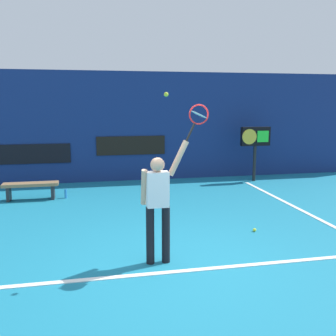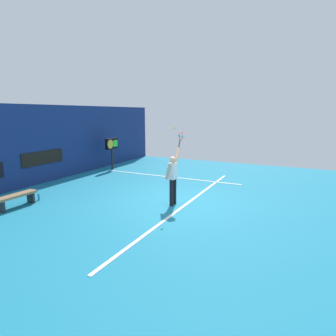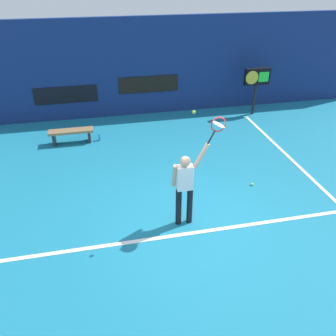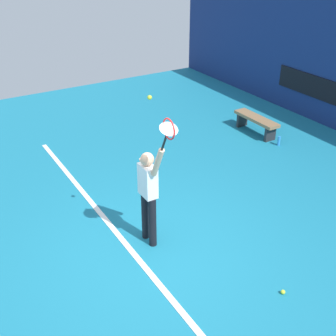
# 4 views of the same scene
# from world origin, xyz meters

# --- Properties ---
(ground_plane) EXTENTS (18.00, 18.00, 0.00)m
(ground_plane) POSITION_xyz_m (0.00, 0.00, 0.00)
(ground_plane) COLOR teal
(sponsor_banner_portside) EXTENTS (2.20, 0.03, 0.60)m
(sponsor_banner_portside) POSITION_xyz_m (-3.00, 6.61, 0.95)
(sponsor_banner_portside) COLOR black
(court_baseline) EXTENTS (10.00, 0.10, 0.01)m
(court_baseline) POSITION_xyz_m (0.00, -0.35, 0.01)
(court_baseline) COLOR white
(court_baseline) RESTS_ON ground_plane
(tennis_player) EXTENTS (0.74, 0.31, 1.95)m
(tennis_player) POSITION_xyz_m (-0.30, 0.05, 1.01)
(tennis_player) COLOR black
(tennis_player) RESTS_ON ground_plane
(tennis_racket) EXTENTS (0.42, 0.27, 0.62)m
(tennis_racket) POSITION_xyz_m (0.32, 0.05, 2.30)
(tennis_racket) COLOR black
(tennis_ball) EXTENTS (0.07, 0.07, 0.07)m
(tennis_ball) POSITION_xyz_m (-0.17, 0.04, 2.63)
(tennis_ball) COLOR #CCE033
(court_bench) EXTENTS (1.40, 0.36, 0.45)m
(court_bench) POSITION_xyz_m (-2.85, 4.65, 0.34)
(court_bench) COLOR olive
(court_bench) RESTS_ON ground_plane
(water_bottle) EXTENTS (0.07, 0.07, 0.24)m
(water_bottle) POSITION_xyz_m (-1.97, 4.65, 0.12)
(water_bottle) COLOR #338CD8
(water_bottle) RESTS_ON ground_plane
(spare_ball) EXTENTS (0.07, 0.07, 0.07)m
(spare_ball) POSITION_xyz_m (1.82, 1.12, 0.03)
(spare_ball) COLOR #CCE033
(spare_ball) RESTS_ON ground_plane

